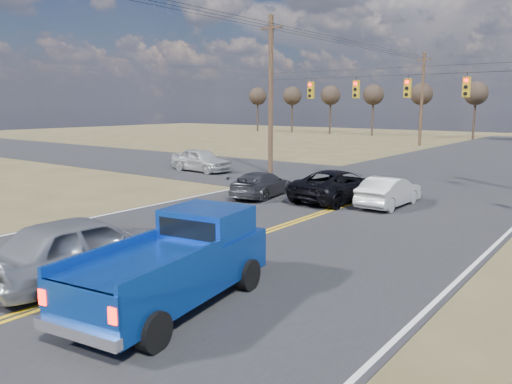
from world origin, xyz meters
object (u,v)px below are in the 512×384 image
Objects in this scene: dgrey_car_queue at (262,184)px; cross_car_west at (201,160)px; white_car_queue at (389,192)px; pickup_truck at (177,263)px; silver_suv at (83,248)px; black_suv at (338,185)px.

cross_car_west reaches higher than dgrey_car_queue.
pickup_truck is at bearing 94.04° from white_car_queue.
white_car_queue is 0.88× the size of cross_car_west.
silver_suv is at bearing 176.78° from pickup_truck.
pickup_truck is 13.38m from white_car_queue.
white_car_queue is at bearing 83.84° from pickup_truck.
silver_suv is 1.25× the size of white_car_queue.
pickup_truck is 13.56m from dgrey_car_queue.
pickup_truck is 3.08m from silver_suv.
dgrey_car_queue is at bearing -73.39° from silver_suv.
dgrey_car_queue is at bearing 24.97° from black_suv.
silver_suv reaches higher than cross_car_west.
silver_suv is 12.67m from dgrey_car_queue.
cross_car_west is at bearing -12.07° from black_suv.
white_car_queue is (2.41, 0.20, -0.06)m from black_suv.
pickup_truck reaches higher than dgrey_car_queue.
silver_suv reaches higher than white_car_queue.
white_car_queue is at bearing -99.51° from cross_car_west.
black_suv is at bearing -168.82° from dgrey_car_queue.
dgrey_car_queue is at bearing 15.38° from white_car_queue.
black_suv is 1.30× the size of white_car_queue.
silver_suv reaches higher than black_suv.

